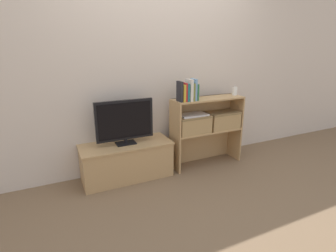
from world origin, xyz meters
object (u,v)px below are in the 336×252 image
(book_mustard, at_px, (182,93))
(tv_stand, at_px, (127,161))
(book_forest, at_px, (196,92))
(storage_basket_right, at_px, (222,119))
(book_teal, at_px, (186,92))
(book_skyblue, at_px, (194,90))
(book_crimson, at_px, (184,92))
(laptop, at_px, (193,115))
(tv, at_px, (125,121))
(book_ivory, at_px, (189,90))
(baby_monitor, at_px, (235,91))
(book_olive, at_px, (192,92))
(storage_basket_left, at_px, (192,123))
(book_charcoal, at_px, (180,92))

(book_mustard, bearing_deg, tv_stand, 171.19)
(book_forest, height_order, storage_basket_right, book_forest)
(book_teal, bearing_deg, book_skyblue, 0.00)
(book_crimson, height_order, laptop, book_crimson)
(book_mustard, relative_size, storage_basket_right, 0.47)
(tv, relative_size, book_mustard, 3.32)
(book_mustard, distance_m, book_ivory, 0.10)
(book_teal, relative_size, baby_monitor, 1.48)
(book_skyblue, xyz_separation_m, storage_basket_right, (0.46, 0.03, -0.42))
(book_forest, relative_size, baby_monitor, 1.40)
(book_mustard, height_order, book_olive, book_olive)
(book_teal, relative_size, book_skyblue, 0.81)
(tv_stand, relative_size, book_teal, 5.10)
(tv, xyz_separation_m, storage_basket_right, (1.28, -0.07, -0.11))
(tv_stand, bearing_deg, book_teal, -8.13)
(book_crimson, xyz_separation_m, book_forest, (0.15, 0.00, -0.01))
(tv, distance_m, book_crimson, 0.76)
(book_mustard, relative_size, book_forest, 1.03)
(tv_stand, relative_size, book_mustard, 5.27)
(book_olive, bearing_deg, tv, 172.70)
(laptop, bearing_deg, storage_basket_right, 0.00)
(tv_stand, bearing_deg, storage_basket_left, -5.09)
(book_mustard, xyz_separation_m, book_ivory, (0.09, -0.00, 0.03))
(book_crimson, distance_m, storage_basket_right, 0.71)
(laptop, bearing_deg, book_crimson, -168.22)
(book_ivory, xyz_separation_m, baby_monitor, (0.70, 0.04, -0.07))
(book_mustard, distance_m, laptop, 0.33)
(tv_stand, distance_m, book_skyblue, 1.14)
(book_crimson, xyz_separation_m, book_teal, (0.03, 0.00, -0.00))
(book_forest, bearing_deg, book_charcoal, 180.00)
(tv_stand, xyz_separation_m, book_forest, (0.85, -0.10, 0.76))
(book_charcoal, bearing_deg, book_ivory, -0.00)
(book_olive, bearing_deg, book_charcoal, 180.00)
(book_charcoal, relative_size, book_ivory, 0.93)
(tv_stand, bearing_deg, book_ivory, -7.75)
(tv_stand, relative_size, baby_monitor, 7.54)
(book_ivory, distance_m, baby_monitor, 0.71)
(book_teal, bearing_deg, book_forest, 0.00)
(tv_stand, height_order, baby_monitor, baby_monitor)
(book_charcoal, relative_size, laptop, 0.67)
(storage_basket_right, bearing_deg, tv_stand, 176.68)
(book_charcoal, relative_size, storage_basket_left, 0.55)
(tv, distance_m, storage_basket_left, 0.84)
(laptop, bearing_deg, tv_stand, 174.91)
(book_olive, distance_m, book_forest, 0.06)
(book_skyblue, bearing_deg, book_ivory, -180.00)
(book_ivory, height_order, book_olive, book_ivory)
(storage_basket_right, xyz_separation_m, laptop, (-0.45, -0.00, 0.11))
(tv, distance_m, laptop, 0.84)
(tv_stand, xyz_separation_m, tv, (-0.00, -0.00, 0.48))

